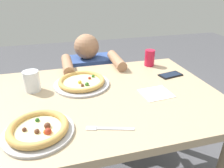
{
  "coord_description": "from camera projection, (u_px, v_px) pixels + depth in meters",
  "views": [
    {
      "loc": [
        -0.23,
        -0.98,
        1.31
      ],
      "look_at": [
        0.05,
        0.06,
        0.78
      ],
      "focal_mm": 33.94,
      "sensor_mm": 36.0,
      "label": 1
    }
  ],
  "objects": [
    {
      "name": "water_cup_clear",
      "position": [
        32.0,
        81.0,
        1.16
      ],
      "size": [
        0.09,
        0.09,
        0.12
      ],
      "color": "silver",
      "rests_on": "dining_table"
    },
    {
      "name": "paper_napkin",
      "position": [
        156.0,
        93.0,
        1.15
      ],
      "size": [
        0.17,
        0.16,
        0.0
      ],
      "primitive_type": "cube",
      "rotation": [
        0.0,
        0.0,
        0.08
      ],
      "color": "white",
      "rests_on": "dining_table"
    },
    {
      "name": "cell_phone",
      "position": [
        170.0,
        75.0,
        1.37
      ],
      "size": [
        0.16,
        0.1,
        0.01
      ],
      "color": "black",
      "rests_on": "dining_table"
    },
    {
      "name": "dining_table",
      "position": [
        106.0,
        112.0,
        1.19
      ],
      "size": [
        1.24,
        0.89,
        0.75
      ],
      "color": "tan",
      "rests_on": "ground"
    },
    {
      "name": "pizza_far",
      "position": [
        82.0,
        82.0,
        1.24
      ],
      "size": [
        0.32,
        0.32,
        0.04
      ],
      "color": "#B7B7BC",
      "rests_on": "dining_table"
    },
    {
      "name": "pizza_near",
      "position": [
        39.0,
        129.0,
        0.85
      ],
      "size": [
        0.28,
        0.28,
        0.04
      ],
      "color": "#B7B7BC",
      "rests_on": "dining_table"
    },
    {
      "name": "fork",
      "position": [
        108.0,
        129.0,
        0.88
      ],
      "size": [
        0.2,
        0.08,
        0.0
      ],
      "color": "silver",
      "rests_on": "dining_table"
    },
    {
      "name": "diner_seated",
      "position": [
        90.0,
        93.0,
        1.84
      ],
      "size": [
        0.42,
        0.53,
        0.93
      ],
      "color": "#333847",
      "rests_on": "ground"
    },
    {
      "name": "drink_cup_colored",
      "position": [
        150.0,
        58.0,
        1.51
      ],
      "size": [
        0.07,
        0.07,
        0.11
      ],
      "color": "red",
      "rests_on": "dining_table"
    }
  ]
}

